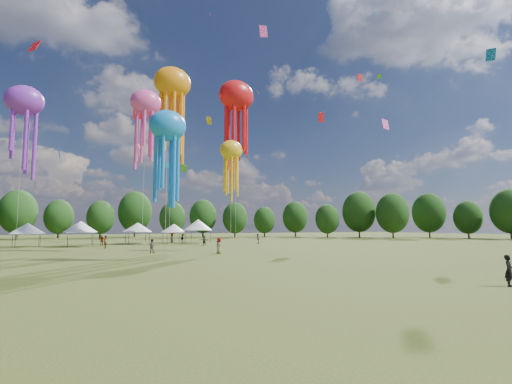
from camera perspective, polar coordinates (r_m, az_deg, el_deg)
name	(u,v)px	position (r m, az deg, el deg)	size (l,w,h in m)	color
ground	(376,292)	(18.51, 18.09, -14.56)	(300.00, 300.00, 0.00)	#384416
observer_main	(509,271)	(23.16, 34.54, -9.99)	(0.58, 0.38, 1.60)	black
spectator_near	(152,246)	(44.97, -15.83, -8.04)	(0.78, 0.60, 1.60)	gray
spectators_far	(188,240)	(62.18, -10.54, -7.32)	(26.39, 31.97, 1.77)	gray
festival_tents	(132,227)	(68.63, -18.63, -5.14)	(32.45, 10.66, 4.43)	#47474C
show_kites	(176,114)	(57.37, -12.30, 11.70)	(36.43, 27.26, 28.15)	#FB4AAB
small_kites	(165,39)	(61.31, -13.90, 21.99)	(78.71, 54.56, 46.26)	#FB4AAB
treeline	(119,209)	(76.06, -20.37, -2.42)	(201.57, 95.24, 13.43)	#38281C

